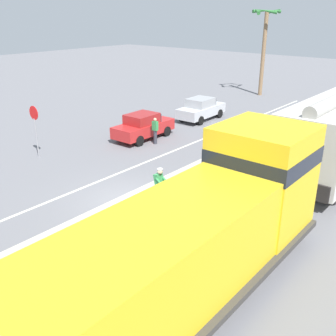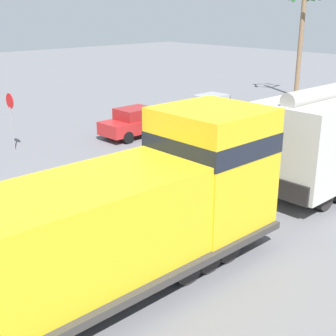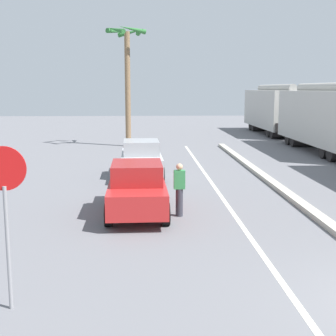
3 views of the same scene
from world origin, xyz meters
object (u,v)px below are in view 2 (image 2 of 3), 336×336
(parked_car_red, at_px, (136,122))
(pedestrian_by_cars, at_px, (147,126))
(parked_car_silver, at_px, (212,107))
(stop_sign, at_px, (11,111))
(cyclist, at_px, (119,182))
(palm_tree_near, at_px, (302,24))
(locomotive, at_px, (113,225))

(parked_car_red, distance_m, pedestrian_by_cars, 1.32)
(parked_car_red, relative_size, pedestrian_by_cars, 2.61)
(parked_car_silver, relative_size, stop_sign, 1.48)
(parked_car_red, xyz_separation_m, stop_sign, (-2.11, -6.21, 1.21))
(pedestrian_by_cars, bearing_deg, stop_sign, -119.93)
(parked_car_silver, xyz_separation_m, pedestrian_by_cars, (1.20, -6.48, 0.03))
(stop_sign, bearing_deg, pedestrian_by_cars, 60.07)
(parked_car_red, height_order, cyclist, cyclist)
(palm_tree_near, bearing_deg, locomotive, -66.05)
(pedestrian_by_cars, bearing_deg, palm_tree_near, 96.94)
(locomotive, bearing_deg, palm_tree_near, 113.95)
(cyclist, relative_size, stop_sign, 0.60)
(parked_car_silver, relative_size, palm_tree_near, 0.54)
(parked_car_red, relative_size, stop_sign, 1.47)
(locomotive, xyz_separation_m, palm_tree_near, (-12.12, 27.27, 3.79))
(cyclist, xyz_separation_m, stop_sign, (-9.03, 0.24, 1.21))
(locomotive, distance_m, stop_sign, 13.85)
(parked_car_silver, bearing_deg, parked_car_red, -90.74)
(locomotive, relative_size, parked_car_red, 2.74)
(palm_tree_near, bearing_deg, cyclist, -71.88)
(cyclist, height_order, stop_sign, stop_sign)
(stop_sign, distance_m, pedestrian_by_cars, 6.90)
(parked_car_red, height_order, palm_tree_near, palm_tree_near)
(parked_car_silver, bearing_deg, palm_tree_near, 94.87)
(cyclist, xyz_separation_m, pedestrian_by_cars, (-5.64, 6.13, 0.03))
(stop_sign, height_order, palm_tree_near, palm_tree_near)
(locomotive, height_order, parked_car_silver, locomotive)
(parked_car_silver, relative_size, pedestrian_by_cars, 2.62)
(locomotive, relative_size, palm_tree_near, 1.47)
(locomotive, distance_m, cyclist, 5.60)
(locomotive, height_order, parked_car_red, locomotive)
(locomotive, relative_size, pedestrian_by_cars, 7.17)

